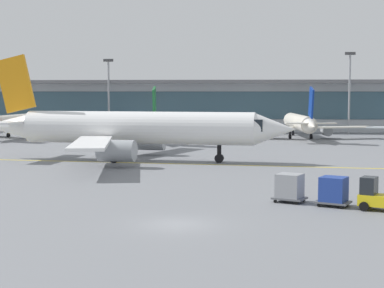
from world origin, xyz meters
name	(u,v)px	position (x,y,z in m)	size (l,w,h in m)	color
ground_plane	(177,224)	(0.00, 0.00, 0.00)	(400.00, 400.00, 0.00)	slate
taxiway_centreline_stripe	(136,163)	(-7.89, 29.72, 0.00)	(110.00, 0.36, 0.01)	yellow
terminal_concourse	(229,105)	(0.00, 85.08, 4.92)	(176.87, 11.00, 9.60)	#B2B7BC
gate_airplane_1	(21,122)	(-33.67, 65.06, 2.47)	(23.06, 24.88, 8.24)	silver
gate_airplane_2	(161,124)	(-9.76, 61.12, 2.47)	(23.10, 24.87, 8.24)	silver
gate_airplane_3	(300,123)	(11.95, 65.98, 2.47)	(23.04, 24.88, 8.24)	silver
taxiing_regional_jet	(135,129)	(-8.34, 31.76, 3.49)	(35.10, 32.46, 11.62)	white
baggage_tug	(377,196)	(12.15, 5.25, 0.89)	(2.95, 2.42, 2.10)	yellow
cargo_dolly_lead	(334,190)	(9.59, 6.41, 1.05)	(2.57, 2.32, 1.94)	#595B60
cargo_dolly_trailing	(290,187)	(6.82, 7.66, 1.05)	(2.57, 2.32, 1.94)	#595B60
apron_light_mast_1	(109,92)	(-21.68, 77.51, 7.38)	(1.80, 0.36, 13.39)	gray
apron_light_mast_2	(349,89)	(21.31, 76.59, 7.85)	(1.80, 0.36, 14.33)	gray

